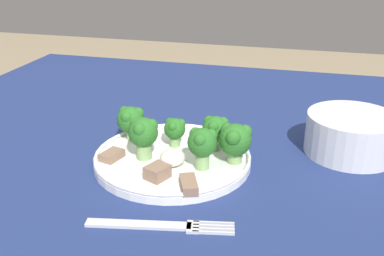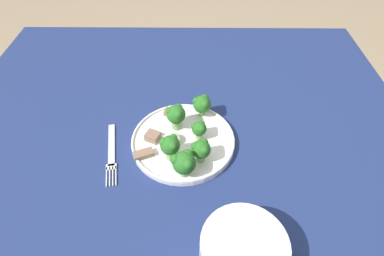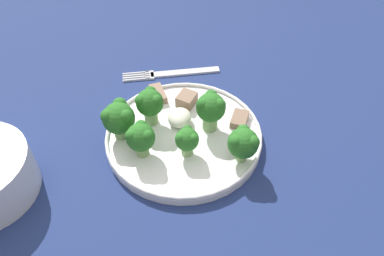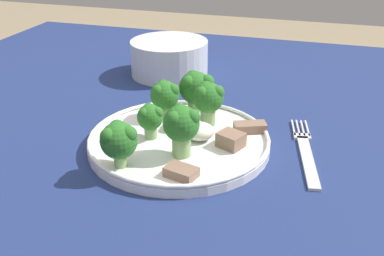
# 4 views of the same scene
# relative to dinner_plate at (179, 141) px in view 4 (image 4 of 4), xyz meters

# --- Properties ---
(table) EXTENTS (1.21, 1.17, 0.72)m
(table) POSITION_rel_dinner_plate_xyz_m (0.01, 0.01, -0.09)
(table) COLOR navy
(table) RESTS_ON ground_plane
(dinner_plate) EXTENTS (0.25, 0.25, 0.02)m
(dinner_plate) POSITION_rel_dinner_plate_xyz_m (0.00, 0.00, 0.00)
(dinner_plate) COLOR white
(dinner_plate) RESTS_ON table
(fork) EXTENTS (0.05, 0.18, 0.00)m
(fork) POSITION_rel_dinner_plate_xyz_m (0.17, 0.03, -0.01)
(fork) COLOR silver
(fork) RESTS_ON table
(cream_bowl) EXTENTS (0.15, 0.15, 0.07)m
(cream_bowl) POSITION_rel_dinner_plate_xyz_m (-0.11, 0.27, 0.02)
(cream_bowl) COLOR silver
(cream_bowl) RESTS_ON table
(broccoli_floret_near_rim_left) EXTENTS (0.04, 0.04, 0.05)m
(broccoli_floret_near_rim_left) POSITION_rel_dinner_plate_xyz_m (-0.04, -0.01, 0.03)
(broccoli_floret_near_rim_left) COLOR #7FA866
(broccoli_floret_near_rim_left) RESTS_ON dinner_plate
(broccoli_floret_center_left) EXTENTS (0.04, 0.04, 0.06)m
(broccoli_floret_center_left) POSITION_rel_dinner_plate_xyz_m (-0.04, 0.06, 0.04)
(broccoli_floret_center_left) COLOR #7FA866
(broccoli_floret_center_left) RESTS_ON dinner_plate
(broccoli_floret_back_left) EXTENTS (0.04, 0.04, 0.06)m
(broccoli_floret_back_left) POSITION_rel_dinner_plate_xyz_m (0.03, 0.05, 0.04)
(broccoli_floret_back_left) COLOR #7FA866
(broccoli_floret_back_left) RESTS_ON dinner_plate
(broccoli_floret_front_left) EXTENTS (0.05, 0.05, 0.07)m
(broccoli_floret_front_left) POSITION_rel_dinner_plate_xyz_m (0.02, -0.04, 0.05)
(broccoli_floret_front_left) COLOR #7FA866
(broccoli_floret_front_left) RESTS_ON dinner_plate
(broccoli_floret_center_back) EXTENTS (0.05, 0.05, 0.06)m
(broccoli_floret_center_back) POSITION_rel_dinner_plate_xyz_m (-0.05, -0.09, 0.04)
(broccoli_floret_center_back) COLOR #7FA866
(broccoli_floret_center_back) RESTS_ON dinner_plate
(broccoli_floret_mid_cluster) EXTENTS (0.05, 0.05, 0.06)m
(broccoli_floret_mid_cluster) POSITION_rel_dinner_plate_xyz_m (-0.01, 0.10, 0.04)
(broccoli_floret_mid_cluster) COLOR #7FA866
(broccoli_floret_mid_cluster) RESTS_ON dinner_plate
(meat_slice_front_slice) EXTENTS (0.04, 0.04, 0.02)m
(meat_slice_front_slice) POSITION_rel_dinner_plate_xyz_m (0.07, -0.00, 0.01)
(meat_slice_front_slice) COLOR #846651
(meat_slice_front_slice) RESTS_ON dinner_plate
(meat_slice_middle_slice) EXTENTS (0.05, 0.04, 0.01)m
(meat_slice_middle_slice) POSITION_rel_dinner_plate_xyz_m (0.09, 0.05, 0.01)
(meat_slice_middle_slice) COLOR #846651
(meat_slice_middle_slice) RESTS_ON dinner_plate
(meat_slice_rear_slice) EXTENTS (0.04, 0.03, 0.01)m
(meat_slice_rear_slice) POSITION_rel_dinner_plate_xyz_m (0.03, -0.09, 0.01)
(meat_slice_rear_slice) COLOR #846651
(meat_slice_rear_slice) RESTS_ON dinner_plate
(sauce_dollop) EXTENTS (0.04, 0.04, 0.02)m
(sauce_dollop) POSITION_rel_dinner_plate_xyz_m (0.03, 0.00, 0.01)
(sauce_dollop) COLOR silver
(sauce_dollop) RESTS_ON dinner_plate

